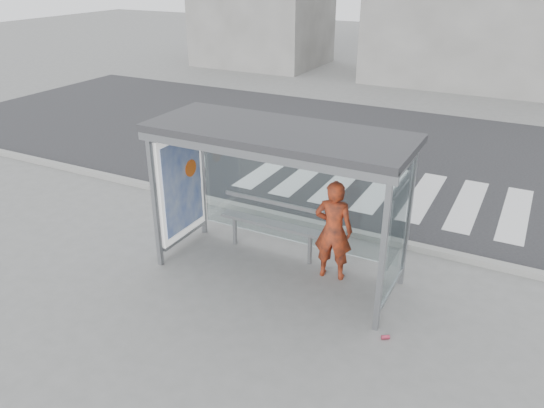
{
  "coord_description": "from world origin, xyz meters",
  "views": [
    {
      "loc": [
        3.58,
        -7.08,
        5.01
      ],
      "look_at": [
        -0.21,
        0.2,
        1.21
      ],
      "focal_mm": 35.0,
      "sensor_mm": 36.0,
      "label": 1
    }
  ],
  "objects_px": {
    "bus_shelter": "(259,163)",
    "person": "(333,230)",
    "soda_can": "(385,337)",
    "bench": "(271,224)"
  },
  "relations": [
    {
      "from": "bus_shelter",
      "to": "soda_can",
      "type": "relative_size",
      "value": 35.81
    },
    {
      "from": "person",
      "to": "bench",
      "type": "relative_size",
      "value": 0.88
    },
    {
      "from": "bench",
      "to": "soda_can",
      "type": "xyz_separation_m",
      "value": [
        2.62,
        -1.44,
        -0.58
      ]
    },
    {
      "from": "bus_shelter",
      "to": "soda_can",
      "type": "distance_m",
      "value": 3.36
    },
    {
      "from": "person",
      "to": "bus_shelter",
      "type": "bearing_deg",
      "value": 5.09
    },
    {
      "from": "bus_shelter",
      "to": "person",
      "type": "bearing_deg",
      "value": 13.5
    },
    {
      "from": "bus_shelter",
      "to": "person",
      "type": "relative_size",
      "value": 2.38
    },
    {
      "from": "bus_shelter",
      "to": "soda_can",
      "type": "height_order",
      "value": "bus_shelter"
    },
    {
      "from": "bus_shelter",
      "to": "person",
      "type": "xyz_separation_m",
      "value": [
        1.24,
        0.3,
        -1.09
      ]
    },
    {
      "from": "bus_shelter",
      "to": "bench",
      "type": "distance_m",
      "value": 1.47
    }
  ]
}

